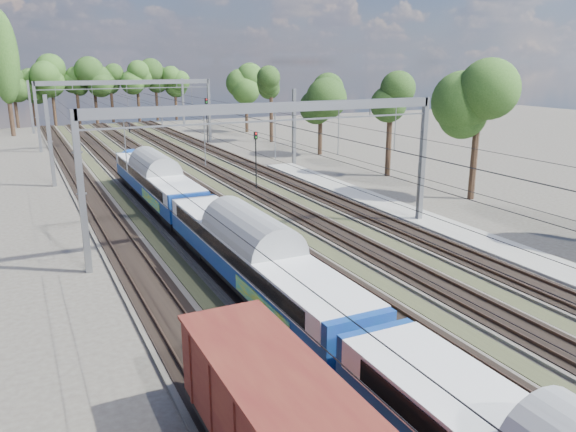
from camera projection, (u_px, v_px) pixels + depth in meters
name	position (u px, v px, depth m)	size (l,w,h in m)	color
track_bed	(204.00, 195.00, 49.19)	(21.00, 130.00, 0.34)	#47423A
platform	(535.00, 262.00, 32.57)	(3.00, 70.00, 0.30)	gray
catenary	(181.00, 115.00, 54.32)	(25.65, 130.00, 9.00)	gray
tree_belt	(157.00, 84.00, 91.32)	(38.95, 101.19, 11.87)	black
poplar	(4.00, 58.00, 85.88)	(4.40, 4.40, 19.04)	black
emu_train	(255.00, 250.00, 27.29)	(2.91, 61.54, 4.25)	black
worker	(130.00, 128.00, 92.74)	(0.63, 0.41, 1.73)	black
signal_near	(256.00, 154.00, 50.34)	(0.37, 0.34, 5.35)	black
signal_far	(207.00, 115.00, 79.16)	(0.44, 0.40, 6.45)	black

